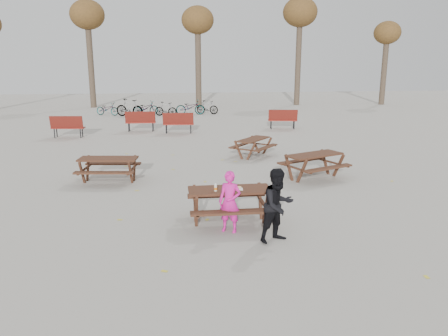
{
  "coord_description": "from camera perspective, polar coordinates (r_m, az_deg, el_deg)",
  "views": [
    {
      "loc": [
        -1.26,
        -9.06,
        3.51
      ],
      "look_at": [
        0.0,
        1.0,
        1.0
      ],
      "focal_mm": 35.0,
      "sensor_mm": 36.0,
      "label": 1
    }
  ],
  "objects": [
    {
      "name": "picnic_table_east",
      "position": [
        13.54,
        11.67,
        0.24
      ],
      "size": [
        2.18,
        2.01,
        0.76
      ],
      "primitive_type": null,
      "rotation": [
        0.0,
        0.0,
        0.42
      ],
      "color": "#331B12",
      "rests_on": "ground"
    },
    {
      "name": "main_picnic_table",
      "position": [
        9.6,
        0.74,
        -3.82
      ],
      "size": [
        1.8,
        1.45,
        0.78
      ],
      "color": "#331B12",
      "rests_on": "ground"
    },
    {
      "name": "bicycle_row",
      "position": [
        29.13,
        -8.81,
        7.77
      ],
      "size": [
        8.16,
        2.01,
        1.12
      ],
      "color": "black",
      "rests_on": "ground"
    },
    {
      "name": "tree_row",
      "position": [
        34.38,
        -3.71,
        18.34
      ],
      "size": [
        32.17,
        3.52,
        8.26
      ],
      "color": "#382B21",
      "rests_on": "ground"
    },
    {
      "name": "food_tray",
      "position": [
        9.47,
        1.9,
        -2.77
      ],
      "size": [
        0.18,
        0.11,
        0.03
      ],
      "primitive_type": "cube",
      "color": "silver",
      "rests_on": "main_picnic_table"
    },
    {
      "name": "bread_roll",
      "position": [
        9.46,
        1.9,
        -2.52
      ],
      "size": [
        0.14,
        0.06,
        0.05
      ],
      "primitive_type": "ellipsoid",
      "color": "tan",
      "rests_on": "food_tray"
    },
    {
      "name": "picnic_table_far",
      "position": [
        16.36,
        3.85,
        2.69
      ],
      "size": [
        1.96,
        2.0,
        0.67
      ],
      "primitive_type": null,
      "rotation": [
        0.0,
        0.0,
        0.89
      ],
      "color": "#331B12",
      "rests_on": "ground"
    },
    {
      "name": "ground",
      "position": [
        9.79,
        0.73,
        -7.09
      ],
      "size": [
        80.0,
        80.0,
        0.0
      ],
      "primitive_type": "plane",
      "color": "gray",
      "rests_on": "ground"
    },
    {
      "name": "fallen_leaves",
      "position": [
        12.2,
        1.46,
        -2.8
      ],
      "size": [
        11.0,
        11.0,
        0.01
      ],
      "primitive_type": null,
      "color": "gold",
      "rests_on": "ground"
    },
    {
      "name": "park_bench_row",
      "position": [
        21.95,
        -7.01,
        5.96
      ],
      "size": [
        12.2,
        2.04,
        1.03
      ],
      "color": "maroon",
      "rests_on": "ground"
    },
    {
      "name": "soda_bottle",
      "position": [
        9.36,
        -1.1,
        -2.62
      ],
      "size": [
        0.07,
        0.07,
        0.17
      ],
      "color": "silver",
      "rests_on": "main_picnic_table"
    },
    {
      "name": "picnic_table_north",
      "position": [
        13.31,
        -14.81,
        -0.24
      ],
      "size": [
        1.84,
        1.55,
        0.72
      ],
      "primitive_type": null,
      "rotation": [
        0.0,
        0.0,
        -0.12
      ],
      "color": "#331B12",
      "rests_on": "ground"
    },
    {
      "name": "child",
      "position": [
        9.08,
        0.76,
        -4.45
      ],
      "size": [
        0.56,
        0.48,
        1.3
      ],
      "primitive_type": "imported",
      "rotation": [
        0.0,
        0.0,
        -0.43
      ],
      "color": "#E11C95",
      "rests_on": "ground"
    },
    {
      "name": "adult",
      "position": [
        8.63,
        7.06,
        -4.87
      ],
      "size": [
        0.9,
        0.82,
        1.49
      ],
      "primitive_type": "imported",
      "rotation": [
        0.0,
        0.0,
        0.45
      ],
      "color": "black",
      "rests_on": "ground"
    }
  ]
}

